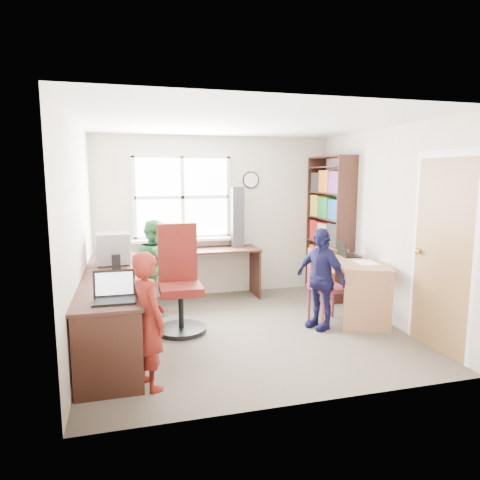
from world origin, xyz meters
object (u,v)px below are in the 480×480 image
(l_desk, at_px, (131,309))
(potted_plant, at_px, (171,240))
(person_navy, at_px, (320,278))
(bookshelf, at_px, (329,230))
(laptop_left, at_px, (114,293))
(laptop_right, at_px, (346,253))
(swivel_chair, at_px, (180,285))
(wooden_chair, at_px, (324,284))
(person_green, at_px, (156,267))
(right_desk, at_px, (360,275))
(cd_tower, at_px, (237,217))
(person_red, at_px, (148,320))
(crt_monitor, at_px, (113,248))

(l_desk, relative_size, potted_plant, 10.11)
(l_desk, relative_size, person_navy, 2.43)
(bookshelf, height_order, potted_plant, bookshelf)
(laptop_left, distance_m, person_navy, 2.47)
(laptop_left, height_order, laptop_right, laptop_left)
(bookshelf, distance_m, potted_plant, 2.38)
(swivel_chair, height_order, person_navy, swivel_chair)
(wooden_chair, xyz_separation_m, person_green, (-1.95, 0.95, 0.12))
(bookshelf, distance_m, person_green, 2.65)
(l_desk, bearing_deg, right_desk, 8.80)
(right_desk, bearing_deg, cd_tower, 154.54)
(swivel_chair, bearing_deg, laptop_left, -121.32)
(wooden_chair, bearing_deg, potted_plant, 135.19)
(bookshelf, xyz_separation_m, laptop_right, (-0.12, -0.76, -0.21))
(potted_plant, bearing_deg, person_red, -100.20)
(wooden_chair, bearing_deg, right_desk, 12.01)
(person_red, bearing_deg, swivel_chair, -39.62)
(laptop_right, distance_m, person_navy, 0.86)
(potted_plant, bearing_deg, crt_monitor, -134.57)
(bookshelf, xyz_separation_m, crt_monitor, (-3.13, -0.52, -0.06))
(l_desk, xyz_separation_m, swivel_chair, (0.57, 0.52, 0.08))
(person_red, bearing_deg, cd_tower, -50.98)
(wooden_chair, distance_m, person_navy, 0.18)
(crt_monitor, xyz_separation_m, laptop_left, (0.04, -1.58, -0.14))
(l_desk, xyz_separation_m, right_desk, (2.89, 0.45, 0.08))
(laptop_right, bearing_deg, potted_plant, 70.60)
(l_desk, height_order, laptop_left, laptop_left)
(laptop_right, height_order, person_green, person_green)
(l_desk, distance_m, wooden_chair, 2.32)
(l_desk, relative_size, laptop_left, 8.10)
(crt_monitor, height_order, cd_tower, cd_tower)
(right_desk, height_order, person_red, person_red)
(right_desk, relative_size, person_green, 1.13)
(crt_monitor, height_order, person_navy, person_navy)
(bookshelf, xyz_separation_m, wooden_chair, (-0.66, -1.19, -0.50))
(potted_plant, bearing_deg, bookshelf, -6.39)
(potted_plant, height_order, person_green, person_green)
(l_desk, relative_size, cd_tower, 3.28)
(l_desk, relative_size, swivel_chair, 2.35)
(right_desk, distance_m, crt_monitor, 3.13)
(person_navy, bearing_deg, l_desk, -109.75)
(wooden_chair, distance_m, cd_tower, 1.82)
(right_desk, relative_size, swivel_chair, 1.13)
(person_green, relative_size, person_navy, 1.03)
(cd_tower, xyz_separation_m, person_green, (-1.25, -0.58, -0.57))
(laptop_left, relative_size, person_red, 0.30)
(wooden_chair, height_order, crt_monitor, crt_monitor)
(right_desk, xyz_separation_m, person_red, (-2.75, -1.25, 0.06))
(crt_monitor, relative_size, cd_tower, 0.45)
(cd_tower, distance_m, person_red, 3.05)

